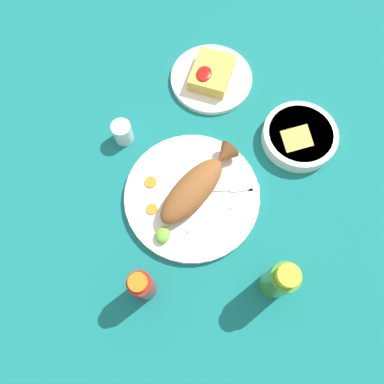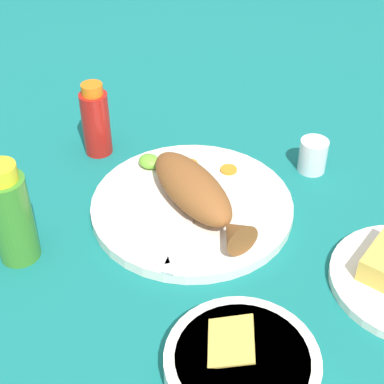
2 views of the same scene
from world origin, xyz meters
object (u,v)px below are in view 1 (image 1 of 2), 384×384
Objects in this scene: fried_fish at (196,186)px; hot_sauce_bottle_green at (279,281)px; main_plate at (192,196)px; side_plate_fries at (211,79)px; fork_far at (226,208)px; guacamole_bowl at (299,136)px; fork_near at (226,189)px; hot_sauce_bottle_red at (142,286)px; salt_cup at (123,133)px.

hot_sauce_bottle_green is at bearing 78.39° from fried_fish.
main_plate is 0.34m from side_plate_fries.
guacamole_bowl is (-0.24, 0.12, 0.00)m from fork_far.
main_plate is 0.08m from fork_near.
fork_far reaches higher than main_plate.
fork_far is at bearing -132.50° from hot_sauce_bottle_green.
side_plate_fries is (-0.30, -0.13, -0.01)m from fork_near.
side_plate_fries is (-0.57, -0.02, -0.06)m from hot_sauce_bottle_red.
hot_sauce_bottle_red is at bearing 2.17° from side_plate_fries.
fork_far is 0.81× the size of guacamole_bowl.
main_plate is 5.42× the size of salt_cup.
side_plate_fries is at bearing -171.02° from main_plate.
fried_fish is at bearing 171.52° from hot_sauce_bottle_red.
fried_fish reaches higher than fork_near.
hot_sauce_bottle_red is 0.74× the size of guacamole_bowl.
side_plate_fries is 1.18× the size of guacamole_bowl.
hot_sauce_bottle_green is (0.16, 0.23, 0.03)m from fried_fish.
guacamole_bowl is at bearing 107.00° from salt_cup.
fried_fish is 4.14× the size of salt_cup.
main_plate is 1.31× the size of fried_fish.
fried_fish is at bearing 68.18° from salt_cup.
guacamole_bowl is at bearing 33.85° from fork_near.
hot_sauce_bottle_green is 0.74× the size of side_plate_fries.
hot_sauce_bottle_red is 0.28m from hot_sauce_bottle_green.
side_plate_fries is 0.28m from guacamole_bowl.
fork_near is 0.30m from hot_sauce_bottle_red.
side_plate_fries is (-0.24, 0.16, -0.02)m from salt_cup.
fork_far is 1.10× the size of hot_sauce_bottle_red.
guacamole_bowl reaches higher than side_plate_fries.
fork_far is at bearing -27.44° from guacamole_bowl.
fork_near is at bearing 118.06° from main_plate.
main_plate is at bearing -121.51° from hot_sauce_bottle_green.
fork_near is at bearing 159.23° from hot_sauce_bottle_red.
hot_sauce_bottle_green reaches higher than side_plate_fries.
main_plate is at bearing -42.24° from guacamole_bowl.
hot_sauce_bottle_red reaches higher than fork_near.
hot_sauce_bottle_red is at bearing -167.29° from fork_far.
hot_sauce_bottle_red is at bearing -131.44° from fork_near.
salt_cup is (-0.06, -0.29, 0.01)m from fork_near.
fried_fish is 1.51× the size of hot_sauce_bottle_green.
main_plate is 1.47× the size of side_plate_fries.
salt_cup is 0.32× the size of guacamole_bowl.
main_plate reaches higher than side_plate_fries.
hot_sauce_bottle_green reaches higher than fork_near.
side_plate_fries is at bearing 145.88° from salt_cup.
hot_sauce_bottle_green is 0.38m from guacamole_bowl.
hot_sauce_bottle_green reaches higher than main_plate.
hot_sauce_bottle_red is (0.24, -0.03, 0.06)m from main_plate.
hot_sauce_bottle_green is (0.18, 0.16, 0.06)m from fork_near.
fork_far is at bearing 21.87° from side_plate_fries.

